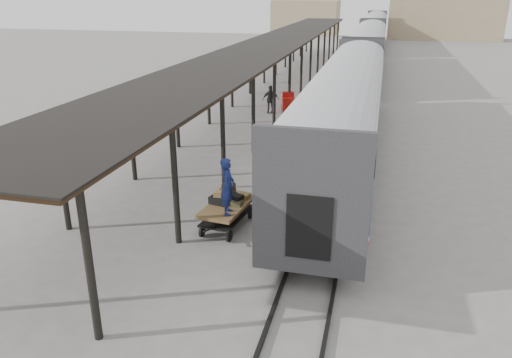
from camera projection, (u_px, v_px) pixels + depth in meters
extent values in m
plane|color=slate|center=(235.00, 221.00, 17.99)|extent=(160.00, 160.00, 0.00)
cube|color=silver|center=(346.00, 107.00, 23.60)|extent=(3.00, 24.00, 2.90)
cube|color=#28282B|center=(310.00, 207.00, 12.81)|extent=(3.04, 0.22, 3.50)
cube|color=black|center=(315.00, 87.00, 23.62)|extent=(0.04, 22.08, 0.65)
cube|color=black|center=(344.00, 142.00, 24.20)|extent=(2.55, 23.04, 0.50)
cube|color=silver|center=(368.00, 49.00, 47.18)|extent=(3.00, 24.00, 2.90)
cube|color=#28282B|center=(361.00, 66.00, 36.39)|extent=(3.04, 0.22, 3.50)
cube|color=black|center=(352.00, 38.00, 47.20)|extent=(0.04, 22.08, 0.65)
cube|color=black|center=(366.00, 67.00, 47.78)|extent=(2.55, 23.04, 0.50)
cube|color=silver|center=(375.00, 29.00, 70.76)|extent=(3.00, 24.00, 2.90)
cube|color=#28282B|center=(372.00, 36.00, 59.97)|extent=(3.04, 0.22, 3.50)
cube|color=black|center=(364.00, 22.00, 70.78)|extent=(0.04, 22.08, 0.65)
cube|color=black|center=(374.00, 41.00, 71.36)|extent=(2.55, 23.04, 0.50)
cube|color=black|center=(287.00, 174.00, 16.33)|extent=(0.50, 1.70, 2.00)
imported|color=silver|center=(287.00, 178.00, 16.38)|extent=(0.72, 0.89, 1.72)
cube|color=olive|center=(274.00, 196.00, 16.56)|extent=(0.57, 0.25, 0.42)
cube|color=#422B19|center=(278.00, 42.00, 39.11)|extent=(4.60, 64.00, 0.18)
cube|color=black|center=(278.00, 40.00, 39.07)|extent=(4.90, 64.30, 0.06)
cylinder|color=black|center=(253.00, 67.00, 40.28)|extent=(0.20, 0.20, 4.00)
cylinder|color=black|center=(309.00, 35.00, 68.40)|extent=(0.20, 0.20, 4.00)
cylinder|color=black|center=(89.00, 265.00, 11.24)|extent=(0.20, 0.20, 4.00)
cylinder|color=black|center=(303.00, 68.00, 39.35)|extent=(0.20, 0.20, 4.00)
cylinder|color=black|center=(339.00, 36.00, 67.47)|extent=(0.20, 0.20, 4.00)
cube|color=black|center=(358.00, 75.00, 48.25)|extent=(0.10, 150.00, 0.12)
cube|color=black|center=(373.00, 76.00, 47.92)|extent=(0.10, 150.00, 0.12)
cube|color=tan|center=(444.00, 14.00, 84.14)|extent=(18.00, 10.00, 8.00)
cube|color=tan|center=(306.00, 17.00, 93.56)|extent=(12.00, 8.00, 6.00)
cube|color=brown|center=(227.00, 206.00, 17.25)|extent=(1.54, 2.54, 0.12)
cube|color=black|center=(227.00, 216.00, 17.37)|extent=(1.43, 2.43, 0.06)
cylinder|color=black|center=(202.00, 231.00, 16.80)|extent=(0.13, 0.41, 0.40)
cylinder|color=black|center=(229.00, 236.00, 16.46)|extent=(0.13, 0.41, 0.40)
cylinder|color=black|center=(226.00, 209.00, 18.46)|extent=(0.13, 0.41, 0.40)
cylinder|color=black|center=(251.00, 214.00, 18.12)|extent=(0.13, 0.41, 0.40)
cube|color=#323134|center=(227.00, 196.00, 17.70)|extent=(0.70, 0.54, 0.21)
cube|color=olive|center=(242.00, 196.00, 17.73)|extent=(0.60, 0.47, 0.19)
cube|color=black|center=(219.00, 200.00, 17.30)|extent=(0.72, 0.57, 0.25)
cube|color=#4C5030|center=(234.00, 202.00, 17.18)|extent=(0.57, 0.42, 0.20)
cube|color=#4E361F|center=(228.00, 191.00, 17.63)|extent=(0.56, 0.46, 0.18)
cube|color=olive|center=(221.00, 194.00, 17.25)|extent=(0.47, 0.34, 0.18)
cube|color=#323134|center=(229.00, 186.00, 17.56)|extent=(0.45, 0.34, 0.15)
cube|color=black|center=(236.00, 197.00, 17.19)|extent=(0.56, 0.48, 0.17)
cube|color=maroon|center=(288.00, 104.00, 34.20)|extent=(1.17, 1.56, 0.83)
cube|color=maroon|center=(288.00, 94.00, 34.35)|extent=(0.90, 0.74, 0.32)
cylinder|color=black|center=(283.00, 110.00, 33.84)|extent=(0.19, 0.35, 0.33)
cylinder|color=black|center=(294.00, 110.00, 33.85)|extent=(0.19, 0.35, 0.33)
cylinder|color=black|center=(282.00, 107.00, 34.79)|extent=(0.19, 0.35, 0.33)
cylinder|color=black|center=(293.00, 107.00, 34.80)|extent=(0.19, 0.35, 0.33)
imported|color=navy|center=(228.00, 186.00, 16.24)|extent=(0.57, 0.77, 1.92)
imported|color=black|center=(271.00, 99.00, 33.38)|extent=(1.19, 0.82, 1.88)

